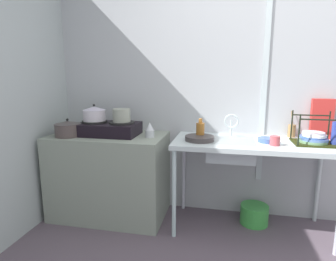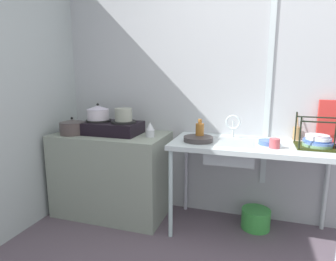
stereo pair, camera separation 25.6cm
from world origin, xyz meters
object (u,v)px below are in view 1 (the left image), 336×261
object	(u,v)px
pot_on_right_burner	(122,115)
small_bowl_on_drainboard	(267,140)
percolator	(150,130)
faucet	(231,122)
sink_basin	(231,149)
dish_rack	(314,138)
cup_by_rack	(275,141)
pot_on_left_burner	(94,114)
cereal_box	(322,119)
bucket_on_floor	(254,214)
utensil_jar	(292,131)
pot_beside_stove	(68,129)
stove	(108,128)
bottle_by_sink	(200,131)
frying_pan	(200,138)

from	to	relation	value
pot_on_right_burner	small_bowl_on_drainboard	world-z (taller)	pot_on_right_burner
percolator	faucet	size ratio (longest dim) A/B	0.65
sink_basin	dish_rack	size ratio (longest dim) A/B	1.28
faucet	small_bowl_on_drainboard	size ratio (longest dim) A/B	1.35
cup_by_rack	pot_on_left_burner	bearing A→B (deg)	175.94
sink_basin	dish_rack	world-z (taller)	dish_rack
cereal_box	dish_rack	bearing A→B (deg)	-113.86
pot_on_right_burner	bucket_on_floor	bearing A→B (deg)	4.48
bucket_on_floor	sink_basin	bearing A→B (deg)	-157.90
pot_on_left_burner	utensil_jar	bearing A→B (deg)	7.90
pot_beside_stove	percolator	bearing A→B (deg)	8.44
stove	bottle_by_sink	world-z (taller)	bottle_by_sink
stove	sink_basin	world-z (taller)	stove
pot_on_left_burner	utensil_jar	distance (m)	1.87
cup_by_rack	utensil_jar	distance (m)	0.43
bucket_on_floor	cereal_box	bearing A→B (deg)	16.14
stove	frying_pan	distance (m)	0.89
bucket_on_floor	pot_on_left_burner	bearing A→B (deg)	-176.32
cereal_box	utensil_jar	size ratio (longest dim) A/B	1.49
stove	bottle_by_sink	distance (m)	0.88
bottle_by_sink	bucket_on_floor	bearing A→B (deg)	11.25
pot_on_right_burner	sink_basin	size ratio (longest dim) A/B	0.41
bottle_by_sink	small_bowl_on_drainboard	bearing A→B (deg)	-0.29
pot_on_right_burner	sink_basin	world-z (taller)	pot_on_right_burner
small_bowl_on_drainboard	utensil_jar	bearing A→B (deg)	46.90
utensil_jar	pot_beside_stove	bearing A→B (deg)	-169.13
frying_pan	bucket_on_floor	distance (m)	0.93
pot_beside_stove	bottle_by_sink	size ratio (longest dim) A/B	1.31
cup_by_rack	bucket_on_floor	bearing A→B (deg)	114.81
pot_beside_stove	faucet	bearing A→B (deg)	11.31
faucet	pot_beside_stove	bearing A→B (deg)	-168.69
pot_on_right_burner	pot_on_left_burner	bearing A→B (deg)	180.00
pot_beside_stove	cup_by_rack	world-z (taller)	pot_beside_stove
frying_pan	cereal_box	world-z (taller)	cereal_box
pot_on_left_burner	dish_rack	xyz separation A→B (m)	(1.96, 0.01, -0.16)
pot_on_right_burner	bottle_by_sink	distance (m)	0.75
sink_basin	faucet	size ratio (longest dim) A/B	1.91
faucet	cup_by_rack	bearing A→B (deg)	-38.78
faucet	cereal_box	world-z (taller)	cereal_box
small_bowl_on_drainboard	bucket_on_floor	distance (m)	0.76
utensil_jar	stove	bearing A→B (deg)	-171.46
small_bowl_on_drainboard	utensil_jar	xyz separation A→B (m)	(0.25, 0.26, 0.04)
bottle_by_sink	pot_on_left_burner	bearing A→B (deg)	179.77
pot_on_left_burner	pot_beside_stove	bearing A→B (deg)	-146.27
percolator	frying_pan	size ratio (longest dim) A/B	0.54
pot_on_right_burner	utensil_jar	distance (m)	1.59
pot_on_left_burner	bottle_by_sink	world-z (taller)	pot_on_left_burner
small_bowl_on_drainboard	bottle_by_sink	distance (m)	0.58
pot_on_right_burner	dish_rack	size ratio (longest dim) A/B	0.52
percolator	faucet	world-z (taller)	faucet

